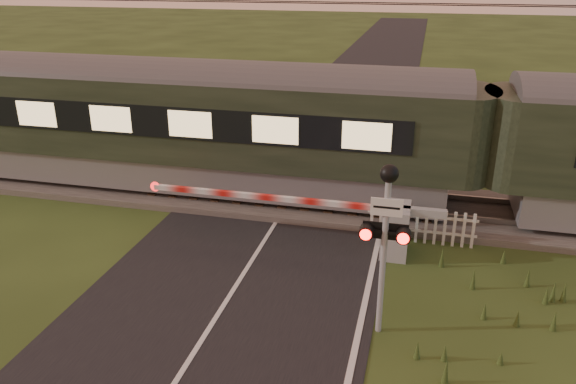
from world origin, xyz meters
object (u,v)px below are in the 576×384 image
(crossing_signal, at_px, (386,221))
(picket_fence, at_px, (421,226))
(train, at_px, (486,144))
(boom_gate, at_px, (382,226))

(crossing_signal, distance_m, picket_fence, 4.35)
(train, xyz_separation_m, crossing_signal, (-2.12, -5.79, 0.17))
(train, distance_m, boom_gate, 3.81)
(train, height_order, crossing_signal, train)
(train, relative_size, boom_gate, 5.31)
(boom_gate, distance_m, picket_fence, 1.20)
(boom_gate, height_order, picket_fence, boom_gate)
(crossing_signal, height_order, picket_fence, crossing_signal)
(boom_gate, bearing_deg, train, 48.03)
(boom_gate, xyz_separation_m, picket_fence, (0.91, 0.74, -0.23))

